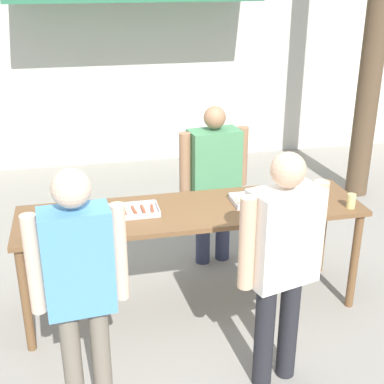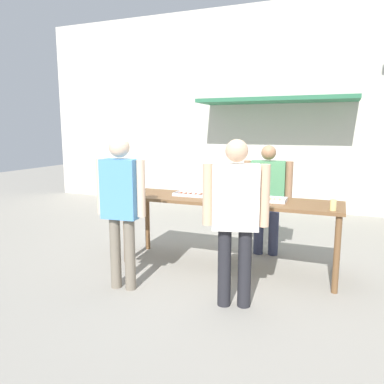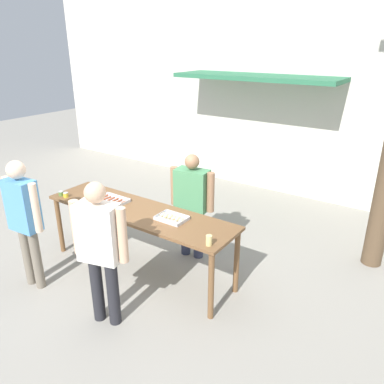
{
  "view_description": "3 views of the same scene",
  "coord_description": "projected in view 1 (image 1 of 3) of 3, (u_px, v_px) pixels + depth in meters",
  "views": [
    {
      "loc": [
        -0.86,
        -3.87,
        2.73
      ],
      "look_at": [
        0.0,
        0.0,
        1.08
      ],
      "focal_mm": 50.0,
      "sensor_mm": 36.0,
      "label": 1
    },
    {
      "loc": [
        1.32,
        -4.56,
        1.81
      ],
      "look_at": [
        -0.51,
        0.03,
        0.98
      ],
      "focal_mm": 35.0,
      "sensor_mm": 36.0,
      "label": 2
    },
    {
      "loc": [
        3.16,
        -3.35,
        3.02
      ],
      "look_at": [
        0.37,
        0.73,
        1.03
      ],
      "focal_mm": 35.0,
      "sensor_mm": 36.0,
      "label": 3
    }
  ],
  "objects": [
    {
      "name": "building_facade_back",
      "position": [
        130.0,
        6.0,
        7.42
      ],
      "size": [
        12.0,
        1.11,
        4.5
      ],
      "color": "beige",
      "rests_on": "ground"
    },
    {
      "name": "condiment_jar_mustard",
      "position": [
        28.0,
        235.0,
        3.85
      ],
      "size": [
        0.07,
        0.07,
        0.07
      ],
      "color": "#567A38",
      "rests_on": "serving_table"
    },
    {
      "name": "serving_table",
      "position": [
        192.0,
        220.0,
        4.39
      ],
      "size": [
        2.82,
        0.74,
        0.93
      ],
      "color": "brown",
      "rests_on": "ground"
    },
    {
      "name": "beer_cup",
      "position": [
        351.0,
        201.0,
        4.35
      ],
      "size": [
        0.07,
        0.07,
        0.12
      ],
      "color": "#DBC67A",
      "rests_on": "serving_table"
    },
    {
      "name": "person_customer_with_cup",
      "position": [
        282.0,
        255.0,
        3.48
      ],
      "size": [
        0.64,
        0.36,
        1.72
      ],
      "rotation": [
        0.0,
        0.0,
        3.41
      ],
      "color": "#232328",
      "rests_on": "ground"
    },
    {
      "name": "condiment_jar_ketchup",
      "position": [
        42.0,
        233.0,
        3.88
      ],
      "size": [
        0.07,
        0.07,
        0.07
      ],
      "color": "gold",
      "rests_on": "serving_table"
    },
    {
      "name": "ground_plane",
      "position": [
        192.0,
        305.0,
        4.71
      ],
      "size": [
        24.0,
        24.0,
        0.0
      ],
      "primitive_type": "plane",
      "color": "gray"
    },
    {
      "name": "food_tray_buns",
      "position": [
        255.0,
        199.0,
        4.48
      ],
      "size": [
        0.38,
        0.28,
        0.06
      ],
      "color": "silver",
      "rests_on": "serving_table"
    },
    {
      "name": "person_server_behind_table",
      "position": [
        214.0,
        174.0,
        5.08
      ],
      "size": [
        0.68,
        0.32,
        1.59
      ],
      "rotation": [
        0.0,
        0.0,
        0.13
      ],
      "color": "#333851",
      "rests_on": "ground"
    },
    {
      "name": "person_customer_holding_hotdog",
      "position": [
        79.0,
        279.0,
        3.16
      ],
      "size": [
        0.58,
        0.25,
        1.73
      ],
      "rotation": [
        0.0,
        0.0,
        3.22
      ],
      "color": "#756B5B",
      "rests_on": "ground"
    },
    {
      "name": "food_tray_sausages",
      "position": [
        130.0,
        212.0,
        4.27
      ],
      "size": [
        0.47,
        0.26,
        0.04
      ],
      "color": "silver",
      "rests_on": "serving_table"
    }
  ]
}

